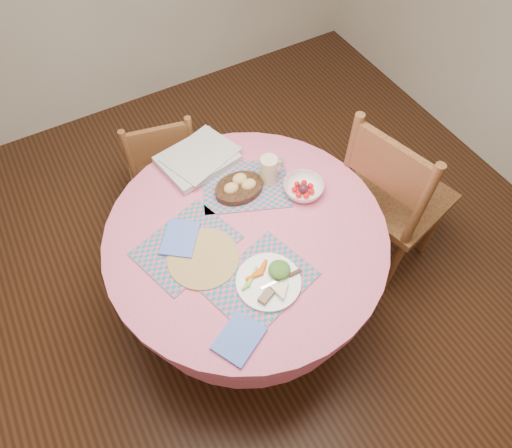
{
  "coord_description": "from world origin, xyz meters",
  "views": [
    {
      "loc": [
        -0.51,
        -0.98,
        2.39
      ],
      "look_at": [
        0.05,
        0.0,
        0.78
      ],
      "focal_mm": 32.0,
      "sensor_mm": 36.0,
      "label": 1
    }
  ],
  "objects_px": {
    "chair_right": "(391,196)",
    "dinner_plate": "(271,281)",
    "bread_bowl": "(239,187)",
    "chair_back": "(164,164)",
    "wicker_trivet": "(203,258)",
    "dining_table": "(247,256)",
    "latte_mug": "(269,170)",
    "fruit_bowl": "(303,188)"
  },
  "relations": [
    {
      "from": "chair_back",
      "to": "bread_bowl",
      "type": "xyz_separation_m",
      "value": [
        0.17,
        -0.61,
        0.34
      ]
    },
    {
      "from": "latte_mug",
      "to": "dinner_plate",
      "type": "bearing_deg",
      "value": -119.66
    },
    {
      "from": "bread_bowl",
      "to": "dinner_plate",
      "type": "bearing_deg",
      "value": -103.63
    },
    {
      "from": "dinner_plate",
      "to": "bread_bowl",
      "type": "bearing_deg",
      "value": 76.37
    },
    {
      "from": "dining_table",
      "to": "chair_back",
      "type": "relative_size",
      "value": 1.45
    },
    {
      "from": "wicker_trivet",
      "to": "bread_bowl",
      "type": "distance_m",
      "value": 0.39
    },
    {
      "from": "chair_right",
      "to": "latte_mug",
      "type": "height_order",
      "value": "chair_right"
    },
    {
      "from": "dinner_plate",
      "to": "bread_bowl",
      "type": "relative_size",
      "value": 1.14
    },
    {
      "from": "dining_table",
      "to": "chair_right",
      "type": "bearing_deg",
      "value": -3.61
    },
    {
      "from": "chair_right",
      "to": "dinner_plate",
      "type": "bearing_deg",
      "value": 89.87
    },
    {
      "from": "wicker_trivet",
      "to": "latte_mug",
      "type": "height_order",
      "value": "latte_mug"
    },
    {
      "from": "chair_right",
      "to": "chair_back",
      "type": "xyz_separation_m",
      "value": [
        -0.91,
        0.88,
        -0.11
      ]
    },
    {
      "from": "dinner_plate",
      "to": "latte_mug",
      "type": "relative_size",
      "value": 1.9
    },
    {
      "from": "dining_table",
      "to": "chair_right",
      "type": "distance_m",
      "value": 0.82
    },
    {
      "from": "chair_right",
      "to": "bread_bowl",
      "type": "relative_size",
      "value": 4.62
    },
    {
      "from": "chair_back",
      "to": "dinner_plate",
      "type": "distance_m",
      "value": 1.14
    },
    {
      "from": "wicker_trivet",
      "to": "fruit_bowl",
      "type": "distance_m",
      "value": 0.56
    },
    {
      "from": "dining_table",
      "to": "dinner_plate",
      "type": "bearing_deg",
      "value": -96.93
    },
    {
      "from": "dining_table",
      "to": "chair_back",
      "type": "xyz_separation_m",
      "value": [
        -0.09,
        0.83,
        -0.11
      ]
    },
    {
      "from": "chair_back",
      "to": "latte_mug",
      "type": "xyz_separation_m",
      "value": [
        0.33,
        -0.62,
        0.38
      ]
    },
    {
      "from": "chair_back",
      "to": "dinner_plate",
      "type": "relative_size",
      "value": 3.26
    },
    {
      "from": "chair_back",
      "to": "dinner_plate",
      "type": "height_order",
      "value": "chair_back"
    },
    {
      "from": "bread_bowl",
      "to": "latte_mug",
      "type": "height_order",
      "value": "latte_mug"
    },
    {
      "from": "wicker_trivet",
      "to": "fruit_bowl",
      "type": "relative_size",
      "value": 1.31
    },
    {
      "from": "latte_mug",
      "to": "dining_table",
      "type": "bearing_deg",
      "value": -138.86
    },
    {
      "from": "chair_right",
      "to": "dinner_plate",
      "type": "height_order",
      "value": "chair_right"
    },
    {
      "from": "chair_right",
      "to": "wicker_trivet",
      "type": "relative_size",
      "value": 3.54
    },
    {
      "from": "dining_table",
      "to": "bread_bowl",
      "type": "bearing_deg",
      "value": 68.67
    },
    {
      "from": "dinner_plate",
      "to": "fruit_bowl",
      "type": "xyz_separation_m",
      "value": [
        0.37,
        0.33,
        0.01
      ]
    },
    {
      "from": "chair_right",
      "to": "bread_bowl",
      "type": "xyz_separation_m",
      "value": [
        -0.73,
        0.27,
        0.23
      ]
    },
    {
      "from": "wicker_trivet",
      "to": "dinner_plate",
      "type": "height_order",
      "value": "dinner_plate"
    },
    {
      "from": "chair_back",
      "to": "fruit_bowl",
      "type": "bearing_deg",
      "value": 131.49
    },
    {
      "from": "wicker_trivet",
      "to": "bread_bowl",
      "type": "xyz_separation_m",
      "value": [
        0.3,
        0.25,
        0.03
      ]
    },
    {
      "from": "chair_right",
      "to": "wicker_trivet",
      "type": "bearing_deg",
      "value": 74.5
    },
    {
      "from": "chair_right",
      "to": "bread_bowl",
      "type": "height_order",
      "value": "chair_right"
    },
    {
      "from": "wicker_trivet",
      "to": "bread_bowl",
      "type": "relative_size",
      "value": 1.3
    },
    {
      "from": "dining_table",
      "to": "fruit_bowl",
      "type": "relative_size",
      "value": 5.4
    },
    {
      "from": "latte_mug",
      "to": "fruit_bowl",
      "type": "relative_size",
      "value": 0.6
    },
    {
      "from": "bread_bowl",
      "to": "fruit_bowl",
      "type": "bearing_deg",
      "value": -30.82
    },
    {
      "from": "chair_back",
      "to": "wicker_trivet",
      "type": "distance_m",
      "value": 0.92
    },
    {
      "from": "latte_mug",
      "to": "fruit_bowl",
      "type": "xyz_separation_m",
      "value": [
        0.1,
        -0.14,
        -0.05
      ]
    },
    {
      "from": "dinner_plate",
      "to": "chair_back",
      "type": "bearing_deg",
      "value": 92.96
    }
  ]
}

